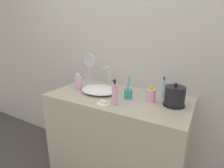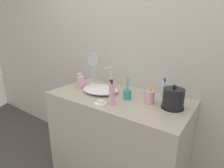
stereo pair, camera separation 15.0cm
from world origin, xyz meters
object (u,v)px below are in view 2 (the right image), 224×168
at_px(mouthwash_bottle, 112,94).
at_px(hand_cream_bottle, 150,96).
at_px(shampoo_bottle, 81,82).
at_px(electric_kettle, 173,99).
at_px(faucet, 111,76).
at_px(lotion_bottle, 164,91).
at_px(toothbrush_cup, 127,94).
at_px(vanity_mirror, 93,66).

xyz_separation_m(mouthwash_bottle, hand_cream_bottle, (0.22, 0.19, -0.03)).
relative_size(shampoo_bottle, hand_cream_bottle, 1.09).
relative_size(electric_kettle, hand_cream_bottle, 1.25).
distance_m(faucet, electric_kettle, 0.65).
height_order(electric_kettle, lotion_bottle, lotion_bottle).
xyz_separation_m(faucet, lotion_bottle, (0.53, 0.00, -0.04)).
distance_m(electric_kettle, lotion_bottle, 0.17).
relative_size(electric_kettle, shampoo_bottle, 1.15).
height_order(toothbrush_cup, hand_cream_bottle, toothbrush_cup).
xyz_separation_m(faucet, shampoo_bottle, (-0.23, -0.18, -0.06)).
height_order(shampoo_bottle, hand_cream_bottle, shampoo_bottle).
relative_size(lotion_bottle, hand_cream_bottle, 1.27).
height_order(hand_cream_bottle, vanity_mirror, vanity_mirror).
bearing_deg(mouthwash_bottle, hand_cream_bottle, 41.65).
relative_size(electric_kettle, vanity_mirror, 0.54).
bearing_deg(electric_kettle, faucet, 168.90).
xyz_separation_m(electric_kettle, toothbrush_cup, (-0.36, -0.04, -0.03)).
xyz_separation_m(electric_kettle, mouthwash_bottle, (-0.39, -0.20, 0.01)).
xyz_separation_m(faucet, mouthwash_bottle, (0.25, -0.33, -0.03)).
xyz_separation_m(mouthwash_bottle, vanity_mirror, (-0.46, 0.32, 0.11)).
relative_size(shampoo_bottle, mouthwash_bottle, 0.79).
xyz_separation_m(shampoo_bottle, hand_cream_bottle, (0.69, 0.05, -0.01)).
bearing_deg(shampoo_bottle, hand_cream_bottle, 4.02).
bearing_deg(vanity_mirror, lotion_bottle, 1.25).
xyz_separation_m(faucet, toothbrush_cup, (0.28, -0.16, -0.07)).
height_order(faucet, toothbrush_cup, faucet).
xyz_separation_m(toothbrush_cup, mouthwash_bottle, (-0.04, -0.17, 0.04)).
distance_m(electric_kettle, hand_cream_bottle, 0.18).
bearing_deg(electric_kettle, lotion_bottle, 131.35).
bearing_deg(mouthwash_bottle, faucet, 126.77).
bearing_deg(faucet, mouthwash_bottle, -53.23).
distance_m(electric_kettle, shampoo_bottle, 0.87).
bearing_deg(hand_cream_bottle, lotion_bottle, 65.84).
bearing_deg(shampoo_bottle, vanity_mirror, 86.59).
height_order(electric_kettle, hand_cream_bottle, electric_kettle).
distance_m(faucet, hand_cream_bottle, 0.49).
height_order(lotion_bottle, mouthwash_bottle, mouthwash_bottle).
xyz_separation_m(toothbrush_cup, vanity_mirror, (-0.50, 0.15, 0.15)).
bearing_deg(vanity_mirror, shampoo_bottle, -93.41).
relative_size(faucet, lotion_bottle, 1.18).
bearing_deg(vanity_mirror, mouthwash_bottle, -34.26).
bearing_deg(shampoo_bottle, electric_kettle, 3.78).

